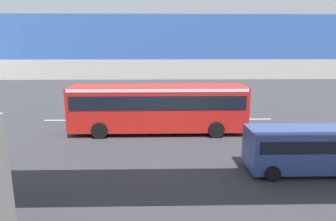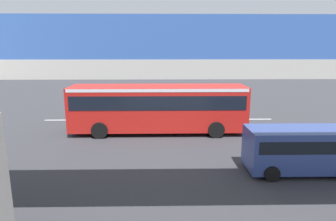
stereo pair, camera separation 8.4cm
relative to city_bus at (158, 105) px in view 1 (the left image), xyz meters
The scene contains 10 objects.
ground 2.34m from the city_bus, 89.21° to the right, with size 80.00×80.00×0.00m, color #38383D.
city_bus is the anchor object (origin of this frame).
parked_van 9.27m from the city_bus, 135.03° to the left, with size 4.80×2.17×2.05m.
pedestrian 2.72m from the city_bus, 114.39° to the right, with size 0.38×0.38×1.79m.
lane_dash_leftmost 8.93m from the city_bus, 156.16° to the right, with size 2.00×0.20×0.01m, color silver.
lane_dash_left 5.64m from the city_bus, 138.46° to the right, with size 2.00×0.20×0.01m, color silver.
lane_dash_centre 4.00m from the city_bus, 89.69° to the right, with size 2.00×0.20×0.01m, color silver.
lane_dash_right 5.67m from the city_bus, 41.27° to the right, with size 2.00×0.20×0.01m, color silver.
lane_dash_rightmost 8.96m from the city_bus, 23.74° to the right, with size 2.00×0.20×0.01m, color silver.
pedestrian_overpass 10.74m from the city_bus, 89.89° to the left, with size 28.45×2.60×6.44m.
Camera 1 is at (-0.23, 20.52, 5.65)m, focal length 31.43 mm.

